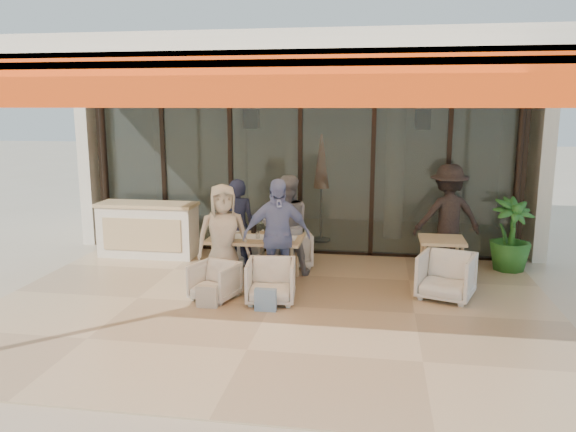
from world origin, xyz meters
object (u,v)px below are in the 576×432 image
(chair_near_left, at_px, (215,279))
(standing_woman, at_px, (448,217))
(dining_table, at_px, (256,240))
(diner_periwinkle, at_px, (277,236))
(diner_cream, at_px, (223,237))
(side_table, at_px, (442,245))
(side_chair, at_px, (446,274))
(chair_far_right, at_px, (291,247))
(chair_far_left, at_px, (245,247))
(diner_navy, at_px, (237,226))
(diner_grey, at_px, (286,226))
(potted_palm, at_px, (510,235))
(chair_near_right, at_px, (271,279))
(host_counter, at_px, (148,230))

(chair_near_left, xyz_separation_m, standing_woman, (3.55, 2.29, 0.61))
(dining_table, xyz_separation_m, diner_periwinkle, (0.43, -0.46, 0.19))
(diner_cream, xyz_separation_m, side_table, (3.36, 0.81, -0.19))
(diner_cream, relative_size, side_chair, 2.14)
(chair_far_right, relative_size, diner_periwinkle, 0.40)
(chair_far_left, relative_size, diner_navy, 0.41)
(chair_far_right, distance_m, diner_navy, 1.08)
(dining_table, distance_m, diner_navy, 0.62)
(side_table, distance_m, side_chair, 0.79)
(diner_periwinkle, height_order, side_table, diner_periwinkle)
(dining_table, xyz_separation_m, diner_grey, (0.43, 0.44, 0.16))
(chair_far_left, height_order, side_table, side_table)
(potted_palm, bearing_deg, dining_table, -163.20)
(chair_near_left, bearing_deg, chair_near_right, 17.65)
(diner_periwinkle, bearing_deg, standing_woman, 14.52)
(chair_near_right, height_order, diner_grey, diner_grey)
(host_counter, relative_size, diner_navy, 1.14)
(diner_periwinkle, bearing_deg, chair_far_right, 71.13)
(diner_cream, relative_size, side_table, 2.22)
(host_counter, height_order, diner_grey, diner_grey)
(chair_far_right, bearing_deg, side_table, 150.01)
(diner_navy, distance_m, side_table, 3.37)
(dining_table, xyz_separation_m, chair_far_left, (-0.41, 0.94, -0.36))
(chair_far_right, xyz_separation_m, standing_woman, (2.71, 0.39, 0.56))
(chair_far_left, relative_size, side_chair, 0.86)
(diner_periwinkle, bearing_deg, side_chair, -17.58)
(diner_grey, bearing_deg, side_table, 161.45)
(side_chair, xyz_separation_m, potted_palm, (1.24, 1.66, 0.25))
(chair_far_right, relative_size, chair_near_left, 1.15)
(chair_far_right, height_order, standing_woman, standing_woman)
(potted_palm, bearing_deg, host_counter, -179.09)
(side_chair, distance_m, standing_woman, 1.82)
(chair_near_left, xyz_separation_m, diner_periwinkle, (0.84, 0.50, 0.57))
(host_counter, distance_m, diner_navy, 2.06)
(host_counter, bearing_deg, diner_periwinkle, -30.42)
(chair_far_left, xyz_separation_m, diner_periwinkle, (0.84, -1.40, 0.55))
(side_table, xyz_separation_m, side_chair, (0.00, -0.75, -0.25))
(standing_woman, xyz_separation_m, potted_palm, (1.05, -0.07, -0.28))
(dining_table, distance_m, diner_periwinkle, 0.65)
(diner_periwinkle, bearing_deg, potted_palm, 5.70)
(side_chair, bearing_deg, standing_woman, 102.82)
(chair_near_left, distance_m, diner_cream, 0.72)
(chair_near_left, relative_size, standing_woman, 0.34)
(chair_near_right, xyz_separation_m, diner_cream, (-0.84, 0.50, 0.48))
(side_chair, bearing_deg, chair_near_right, -148.39)
(diner_periwinkle, bearing_deg, dining_table, 114.16)
(chair_far_right, distance_m, standing_woman, 2.80)
(chair_near_right, distance_m, side_table, 2.85)
(side_chair, bearing_deg, chair_far_right, 171.08)
(dining_table, relative_size, standing_woman, 0.82)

